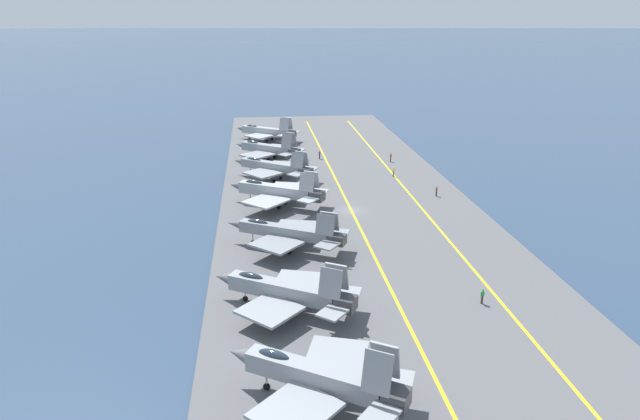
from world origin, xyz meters
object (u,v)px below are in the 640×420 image
Objects in this scene: parked_jet_fourth at (277,191)px; parked_jet_fifth at (273,167)px; crew_brown_vest at (437,191)px; parked_jet_sixth at (268,149)px; parked_jet_nearest at (317,376)px; crew_purple_vest at (320,154)px; parked_jet_third at (287,232)px; parked_jet_second at (285,291)px; parked_jet_seventh at (266,131)px; crew_red_vest at (391,157)px; crew_green_vest at (482,295)px; crew_yellow_vest at (394,172)px.

parked_jet_fourth is 14.99m from parked_jet_fifth.
parked_jet_sixth is at bearing 43.98° from crew_brown_vest.
crew_brown_vest is (-12.79, -27.30, -1.65)m from parked_jet_fifth.
parked_jet_nearest is 80.40m from crew_purple_vest.
parked_jet_fourth is at bearing 1.90° from parked_jet_third.
crew_purple_vest is at bearing -11.42° from parked_jet_third.
parked_jet_seventh is (83.22, -0.12, 0.07)m from parked_jet_second.
crew_red_vest is (44.02, -24.25, -1.56)m from parked_jet_third.
crew_green_vest is (-37.26, 6.63, -0.00)m from crew_brown_vest.
parked_jet_seventh is 8.54× the size of crew_red_vest.
crew_purple_vest is 1.04× the size of crew_green_vest.
parked_jet_nearest is 98.92m from parked_jet_seventh.
parked_jet_fourth is 9.34× the size of crew_brown_vest.
parked_jet_seventh reaches higher than parked_jet_fifth.
crew_green_vest is (-65.13, -10.31, -0.04)m from crew_purple_vest.
parked_jet_fifth is at bearing 89.82° from crew_yellow_vest.
parked_jet_fifth is 9.19× the size of crew_green_vest.
parked_jet_second is 54.35m from crew_yellow_vest.
parked_jet_sixth is 11.04m from crew_purple_vest.
parked_jet_second reaches higher than parked_jet_third.
parked_jet_second is 21.30m from crew_green_vest.
crew_purple_vest reaches higher than crew_green_vest.
parked_jet_nearest is 0.93× the size of parked_jet_fourth.
crew_red_vest is (25.89, -24.85, -1.55)m from parked_jet_fourth.
crew_purple_vest is (-19.05, -10.81, -1.37)m from parked_jet_seventh.
parked_jet_nearest is at bearing -179.09° from parked_jet_seventh.
parked_jet_fourth is 27.41m from crew_brown_vest.
crew_red_vest is (60.00, -25.44, -1.29)m from parked_jet_second.
parked_jet_nearest reaches higher than crew_green_vest.
crew_brown_vest is at bearing -37.51° from parked_jet_second.
parked_jet_seventh is (18.05, -0.11, 0.10)m from parked_jet_sixth.
crew_green_vest is (-16.94, -20.05, -1.61)m from parked_jet_third.
crew_green_vest is (-84.18, -21.12, -1.41)m from parked_jet_seventh.
parked_jet_third is at bearing -179.09° from parked_jet_seventh.
parked_jet_sixth is 8.62× the size of crew_brown_vest.
parked_jet_fourth is 9.43× the size of crew_yellow_vest.
parked_jet_third is at bearing 168.58° from crew_purple_vest.
parked_jet_seventh is 54.53m from crew_brown_vest.
parked_jet_third reaches higher than crew_brown_vest.
parked_jet_fourth reaches higher than crew_yellow_vest.
parked_jet_second is 45.79m from crew_brown_vest.
crew_red_vest is (-5.17, -25.43, -1.26)m from parked_jet_sixth.
parked_jet_third is 1.05× the size of parked_jet_seventh.
crew_brown_vest is at bearing -148.70° from crew_purple_vest.
parked_jet_nearest is at bearing 126.98° from crew_green_vest.
parked_jet_fifth is at bearing 1.08° from parked_jet_third.
parked_jet_fourth is at bearing 136.18° from crew_red_vest.
crew_brown_vest reaches higher than crew_green_vest.
parked_jet_seventh is (98.91, 1.56, -0.36)m from parked_jet_nearest.
parked_jet_second is 34.12m from parked_jet_fourth.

